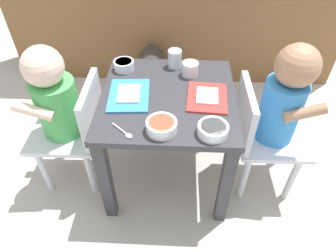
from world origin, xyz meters
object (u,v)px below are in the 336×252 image
at_px(food_tray_left, 129,95).
at_px(seated_child_left, 60,104).
at_px(spoon_by_left_tray, 124,132).
at_px(food_tray_right, 207,97).
at_px(seated_child_right, 279,106).
at_px(veggie_bowl_near, 213,129).
at_px(water_cup_right, 175,60).
at_px(cereal_bowl_right_side, 162,126).
at_px(dining_table, 168,113).
at_px(cereal_bowl_left_side, 124,65).
at_px(dog, 152,68).
at_px(water_cup_left, 190,70).

bearing_deg(food_tray_left, seated_child_left, -176.53).
bearing_deg(spoon_by_left_tray, seated_child_left, 147.17).
bearing_deg(food_tray_right, seated_child_right, -1.57).
xyz_separation_m(seated_child_left, spoon_by_left_tray, (0.28, -0.18, 0.04)).
bearing_deg(veggie_bowl_near, water_cup_right, 108.63).
bearing_deg(seated_child_right, cereal_bowl_right_side, -157.84).
distance_m(seated_child_left, water_cup_right, 0.50).
relative_size(dining_table, seated_child_left, 0.79).
bearing_deg(cereal_bowl_left_side, cereal_bowl_right_side, -63.70).
height_order(food_tray_left, spoon_by_left_tray, food_tray_left).
bearing_deg(dog, cereal_bowl_left_side, -99.57).
bearing_deg(water_cup_right, spoon_by_left_tray, -110.42).
bearing_deg(veggie_bowl_near, food_tray_left, 148.04).
height_order(food_tray_right, cereal_bowl_right_side, cereal_bowl_right_side).
distance_m(dining_table, veggie_bowl_near, 0.28).
height_order(veggie_bowl_near, spoon_by_left_tray, veggie_bowl_near).
xyz_separation_m(dining_table, veggie_bowl_near, (0.16, -0.20, 0.11)).
bearing_deg(water_cup_left, dining_table, -120.25).
bearing_deg(water_cup_right, food_tray_left, -127.32).
bearing_deg(veggie_bowl_near, dining_table, 127.89).
relative_size(water_cup_right, veggie_bowl_near, 0.73).
distance_m(food_tray_right, water_cup_right, 0.25).
relative_size(food_tray_right, spoon_by_left_tray, 2.30).
bearing_deg(seated_child_left, food_tray_right, 1.66).
bearing_deg(cereal_bowl_right_side, food_tray_right, 48.87).
bearing_deg(dog, food_tray_left, -92.35).
relative_size(seated_child_left, food_tray_right, 3.48).
bearing_deg(cereal_bowl_left_side, dog, 80.43).
bearing_deg(cereal_bowl_left_side, dining_table, -41.79).
relative_size(dining_table, water_cup_right, 7.03).
relative_size(food_tray_right, veggie_bowl_near, 1.87).
height_order(dining_table, food_tray_left, food_tray_left).
distance_m(seated_child_left, spoon_by_left_tray, 0.34).
relative_size(water_cup_left, cereal_bowl_right_side, 0.64).
relative_size(cereal_bowl_right_side, cereal_bowl_left_side, 1.23).
bearing_deg(dog, cereal_bowl_right_side, -82.03).
height_order(food_tray_right, cereal_bowl_left_side, cereal_bowl_left_side).
distance_m(food_tray_left, cereal_bowl_left_side, 0.19).
height_order(dog, water_cup_left, water_cup_left).
height_order(dog, food_tray_right, food_tray_right).
bearing_deg(water_cup_right, water_cup_left, -44.38).
xyz_separation_m(seated_child_right, cereal_bowl_right_side, (-0.43, -0.18, 0.04)).
height_order(dog, veggie_bowl_near, veggie_bowl_near).
xyz_separation_m(dining_table, seated_child_left, (-0.42, -0.03, 0.05)).
xyz_separation_m(dining_table, seated_child_right, (0.42, -0.02, 0.07)).
bearing_deg(dog, spoon_by_left_tray, -90.97).
distance_m(water_cup_right, veggie_bowl_near, 0.43).
relative_size(seated_child_right, water_cup_left, 10.37).
distance_m(dining_table, seated_child_left, 0.42).
distance_m(cereal_bowl_left_side, spoon_by_left_tray, 0.39).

